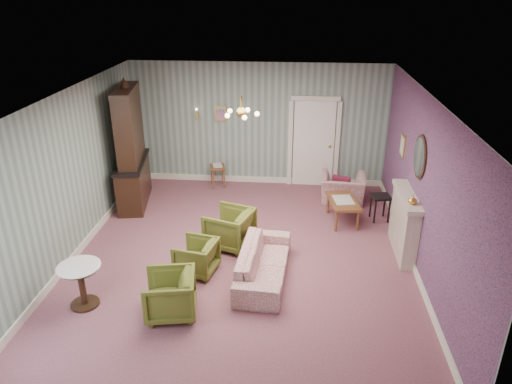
# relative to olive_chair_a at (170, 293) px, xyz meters

# --- Properties ---
(floor) EXTENTS (7.00, 7.00, 0.00)m
(floor) POSITION_rel_olive_chair_a_xyz_m (0.89, 1.71, -0.37)
(floor) COLOR #864E5D
(floor) RESTS_ON ground
(ceiling) EXTENTS (7.00, 7.00, 0.00)m
(ceiling) POSITION_rel_olive_chair_a_xyz_m (0.89, 1.71, 2.53)
(ceiling) COLOR white
(ceiling) RESTS_ON ground
(wall_back) EXTENTS (6.00, 0.00, 6.00)m
(wall_back) POSITION_rel_olive_chair_a_xyz_m (0.89, 5.21, 1.08)
(wall_back) COLOR slate
(wall_back) RESTS_ON ground
(wall_front) EXTENTS (6.00, 0.00, 6.00)m
(wall_front) POSITION_rel_olive_chair_a_xyz_m (0.89, -1.79, 1.08)
(wall_front) COLOR slate
(wall_front) RESTS_ON ground
(wall_left) EXTENTS (0.00, 7.00, 7.00)m
(wall_left) POSITION_rel_olive_chair_a_xyz_m (-2.11, 1.71, 1.08)
(wall_left) COLOR slate
(wall_left) RESTS_ON ground
(wall_right) EXTENTS (0.00, 7.00, 7.00)m
(wall_right) POSITION_rel_olive_chair_a_xyz_m (3.89, 1.71, 1.08)
(wall_right) COLOR slate
(wall_right) RESTS_ON ground
(wall_right_floral) EXTENTS (0.00, 7.00, 7.00)m
(wall_right_floral) POSITION_rel_olive_chair_a_xyz_m (3.87, 1.71, 1.08)
(wall_right_floral) COLOR #AB5584
(wall_right_floral) RESTS_ON ground
(door) EXTENTS (1.12, 0.12, 2.16)m
(door) POSITION_rel_olive_chair_a_xyz_m (2.19, 5.17, 0.71)
(door) COLOR white
(door) RESTS_ON floor
(olive_chair_a) EXTENTS (0.79, 0.83, 0.74)m
(olive_chair_a) POSITION_rel_olive_chair_a_xyz_m (0.00, 0.00, 0.00)
(olive_chair_a) COLOR brown
(olive_chair_a) RESTS_ON floor
(olive_chair_b) EXTENTS (0.71, 0.74, 0.65)m
(olive_chair_b) POSITION_rel_olive_chair_a_xyz_m (0.16, 1.14, -0.05)
(olive_chair_b) COLOR brown
(olive_chair_b) RESTS_ON floor
(olive_chair_c) EXTENTS (0.93, 0.96, 0.79)m
(olive_chair_c) POSITION_rel_olive_chair_a_xyz_m (0.60, 2.08, 0.03)
(olive_chair_c) COLOR brown
(olive_chair_c) RESTS_ON floor
(sofa_chintz) EXTENTS (0.68, 1.93, 0.74)m
(sofa_chintz) POSITION_rel_olive_chair_a_xyz_m (1.30, 1.08, -0.00)
(sofa_chintz) COLOR #983D59
(sofa_chintz) RESTS_ON floor
(wingback_chair) EXTENTS (1.00, 0.69, 0.84)m
(wingback_chair) POSITION_rel_olive_chair_a_xyz_m (2.84, 4.24, 0.05)
(wingback_chair) COLOR #983D59
(wingback_chair) RESTS_ON floor
(dresser) EXTENTS (0.84, 1.71, 2.73)m
(dresser) POSITION_rel_olive_chair_a_xyz_m (-1.76, 3.78, 0.99)
(dresser) COLOR black
(dresser) RESTS_ON floor
(fireplace) EXTENTS (0.30, 1.40, 1.16)m
(fireplace) POSITION_rel_olive_chair_a_xyz_m (3.75, 2.11, 0.21)
(fireplace) COLOR beige
(fireplace) RESTS_ON floor
(mantel_vase) EXTENTS (0.15, 0.15, 0.15)m
(mantel_vase) POSITION_rel_olive_chair_a_xyz_m (3.73, 1.71, 0.86)
(mantel_vase) COLOR gold
(mantel_vase) RESTS_ON fireplace
(oval_mirror) EXTENTS (0.04, 0.76, 0.84)m
(oval_mirror) POSITION_rel_olive_chair_a_xyz_m (3.85, 2.11, 1.48)
(oval_mirror) COLOR white
(oval_mirror) RESTS_ON wall_right
(framed_print) EXTENTS (0.04, 0.34, 0.42)m
(framed_print) POSITION_rel_olive_chair_a_xyz_m (3.86, 3.46, 1.23)
(framed_print) COLOR gold
(framed_print) RESTS_ON wall_right
(coffee_table) EXTENTS (0.67, 1.03, 0.49)m
(coffee_table) POSITION_rel_olive_chair_a_xyz_m (2.77, 3.24, -0.13)
(coffee_table) COLOR brown
(coffee_table) RESTS_ON floor
(side_table_black) EXTENTS (0.42, 0.42, 0.55)m
(side_table_black) POSITION_rel_olive_chair_a_xyz_m (3.54, 3.38, -0.10)
(side_table_black) COLOR black
(side_table_black) RESTS_ON floor
(pedestal_table) EXTENTS (0.81, 0.81, 0.70)m
(pedestal_table) POSITION_rel_olive_chair_a_xyz_m (-1.37, 0.09, -0.02)
(pedestal_table) COLOR black
(pedestal_table) RESTS_ON floor
(nesting_table) EXTENTS (0.45, 0.51, 0.57)m
(nesting_table) POSITION_rel_olive_chair_a_xyz_m (-0.07, 4.86, -0.09)
(nesting_table) COLOR brown
(nesting_table) RESTS_ON floor
(gilt_mirror_back) EXTENTS (0.28, 0.06, 0.36)m
(gilt_mirror_back) POSITION_rel_olive_chair_a_xyz_m (-0.01, 5.17, 1.33)
(gilt_mirror_back) COLOR gold
(gilt_mirror_back) RESTS_ON wall_back
(sconce_left) EXTENTS (0.16, 0.12, 0.30)m
(sconce_left) POSITION_rel_olive_chair_a_xyz_m (-0.56, 5.15, 1.33)
(sconce_left) COLOR gold
(sconce_left) RESTS_ON wall_back
(sconce_right) EXTENTS (0.16, 0.12, 0.30)m
(sconce_right) POSITION_rel_olive_chair_a_xyz_m (0.54, 5.15, 1.33)
(sconce_right) COLOR gold
(sconce_right) RESTS_ON wall_back
(chandelier) EXTENTS (0.56, 0.56, 0.36)m
(chandelier) POSITION_rel_olive_chair_a_xyz_m (0.89, 1.71, 2.26)
(chandelier) COLOR gold
(chandelier) RESTS_ON ceiling
(burgundy_cushion) EXTENTS (0.41, 0.28, 0.39)m
(burgundy_cushion) POSITION_rel_olive_chair_a_xyz_m (2.79, 4.09, 0.11)
(burgundy_cushion) COLOR maroon
(burgundy_cushion) RESTS_ON wingback_chair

